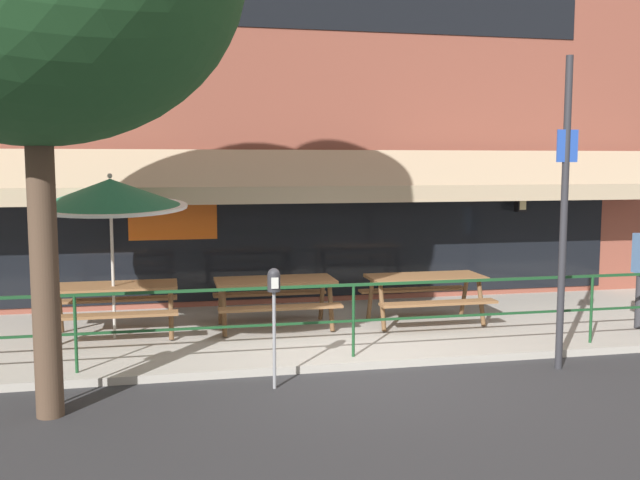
{
  "coord_description": "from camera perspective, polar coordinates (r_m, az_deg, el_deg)",
  "views": [
    {
      "loc": [
        -2.33,
        -8.51,
        2.63
      ],
      "look_at": [
        -0.17,
        1.6,
        1.5
      ],
      "focal_mm": 40.0,
      "sensor_mm": 36.0,
      "label": 1
    }
  ],
  "objects": [
    {
      "name": "picnic_table_left",
      "position": [
        10.76,
        -16.14,
        -4.3
      ],
      "size": [
        1.8,
        1.42,
        0.76
      ],
      "color": "brown",
      "rests_on": "patio_deck"
    },
    {
      "name": "patio_railing",
      "position": [
        9.29,
        2.7,
        -5.13
      ],
      "size": [
        13.84,
        0.04,
        0.97
      ],
      "color": "#194723",
      "rests_on": "patio_deck"
    },
    {
      "name": "parking_meter_far",
      "position": [
        8.23,
        -3.71,
        -4.14
      ],
      "size": [
        0.15,
        0.16,
        1.42
      ],
      "color": "gray",
      "rests_on": "ground"
    },
    {
      "name": "ground_plane",
      "position": [
        9.2,
        3.16,
        -10.37
      ],
      "size": [
        120.0,
        120.0,
        0.0
      ],
      "primitive_type": "plane",
      "color": "#2D2D30"
    },
    {
      "name": "picnic_table_right",
      "position": [
        11.31,
        8.42,
        -3.62
      ],
      "size": [
        1.8,
        1.42,
        0.76
      ],
      "color": "brown",
      "rests_on": "patio_deck"
    },
    {
      "name": "picnic_table_centre",
      "position": [
        10.87,
        -3.62,
        -3.96
      ],
      "size": [
        1.8,
        1.42,
        0.76
      ],
      "color": "brown",
      "rests_on": "patio_deck"
    },
    {
      "name": "patio_deck",
      "position": [
        11.07,
        0.42,
        -7.24
      ],
      "size": [
        15.0,
        4.0,
        0.1
      ],
      "primitive_type": "cube",
      "color": "#ADA89E",
      "rests_on": "ground"
    },
    {
      "name": "street_sign_pole",
      "position": [
        9.42,
        18.94,
        2.21
      ],
      "size": [
        0.28,
        0.09,
        3.93
      ],
      "color": "#2D2D33",
      "rests_on": "ground"
    },
    {
      "name": "patio_umbrella_left",
      "position": [
        10.5,
        -16.43,
        3.53
      ],
      "size": [
        2.14,
        2.14,
        2.38
      ],
      "color": "#B7B2A8",
      "rests_on": "patio_deck"
    },
    {
      "name": "restaurant_building",
      "position": [
        13.01,
        -1.74,
        12.21
      ],
      "size": [
        15.0,
        1.6,
        8.03
      ],
      "color": "brown",
      "rests_on": "ground"
    },
    {
      "name": "parking_meter_near",
      "position": [
        8.16,
        -20.79,
        -4.63
      ],
      "size": [
        0.15,
        0.16,
        1.42
      ],
      "color": "gray",
      "rests_on": "ground"
    }
  ]
}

